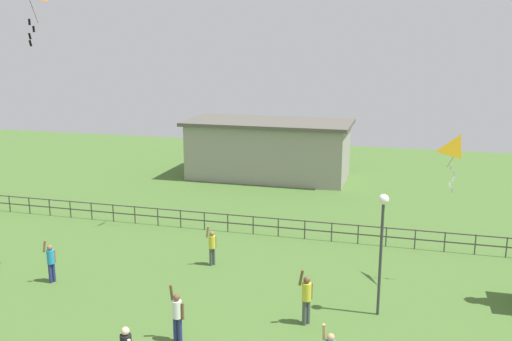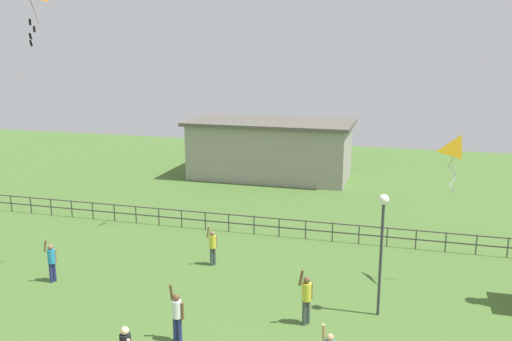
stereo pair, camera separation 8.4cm
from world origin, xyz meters
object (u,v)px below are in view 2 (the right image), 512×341
at_px(person_4, 306,296).
at_px(kite_0, 460,149).
at_px(lamppost, 382,228).
at_px(person_2, 213,245).
at_px(person_1, 177,313).
at_px(person_6, 52,260).

relative_size(person_4, kite_0, 0.94).
distance_m(lamppost, person_2, 7.91).
xyz_separation_m(person_4, kite_0, (4.86, 4.68, 4.43)).
distance_m(person_1, person_4, 4.32).
xyz_separation_m(person_2, kite_0, (9.64, 0.68, 4.54)).
bearing_deg(lamppost, person_6, -177.00).
relative_size(person_2, kite_0, 0.83).
bearing_deg(person_4, person_2, 140.18).
bearing_deg(person_6, person_4, -3.73).
relative_size(person_1, person_6, 1.04).
bearing_deg(person_1, person_4, 30.18).
relative_size(person_6, kite_0, 0.85).
xyz_separation_m(person_1, person_6, (-6.61, 2.85, -0.03)).
xyz_separation_m(person_4, person_6, (-10.34, 0.67, -0.10)).
xyz_separation_m(person_2, person_6, (-5.56, -3.32, 0.02)).
height_order(person_2, person_4, person_4).
bearing_deg(person_6, person_1, -23.31).
relative_size(lamppost, person_1, 2.30).
relative_size(person_1, person_4, 0.94).
xyz_separation_m(person_6, kite_0, (15.20, 4.00, 4.52)).
bearing_deg(person_6, person_2, 30.83).
height_order(person_1, person_2, person_1).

